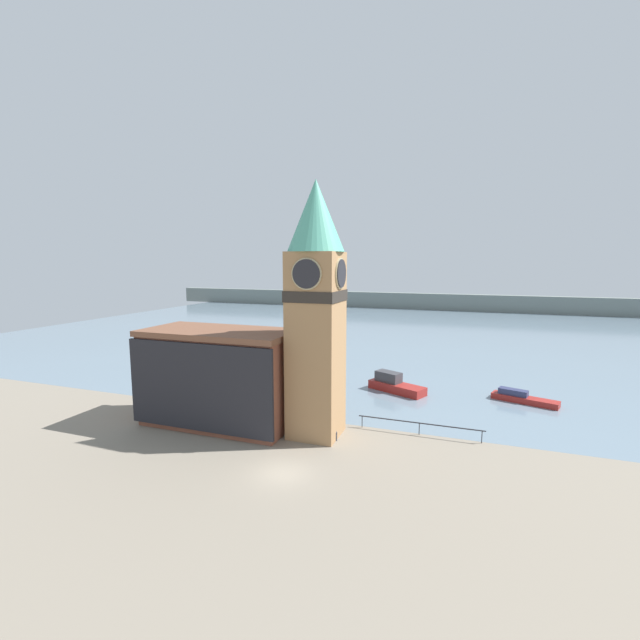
{
  "coord_description": "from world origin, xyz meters",
  "views": [
    {
      "loc": [
        12.02,
        -25.74,
        14.71
      ],
      "look_at": [
        0.84,
        5.39,
        10.21
      ],
      "focal_mm": 24.0,
      "sensor_mm": 36.0,
      "label": 1
    }
  ],
  "objects_px": {
    "clock_tower": "(316,304)",
    "boat_far": "(522,398)",
    "mooring_bollard_near": "(335,435)",
    "boat_near": "(395,385)",
    "pier_building": "(219,377)"
  },
  "relations": [
    {
      "from": "pier_building",
      "to": "boat_far",
      "type": "distance_m",
      "value": 31.31
    },
    {
      "from": "pier_building",
      "to": "boat_far",
      "type": "bearing_deg",
      "value": 30.56
    },
    {
      "from": "clock_tower",
      "to": "pier_building",
      "type": "relative_size",
      "value": 1.53
    },
    {
      "from": "boat_near",
      "to": "pier_building",
      "type": "bearing_deg",
      "value": -106.68
    },
    {
      "from": "clock_tower",
      "to": "boat_near",
      "type": "height_order",
      "value": "clock_tower"
    },
    {
      "from": "boat_far",
      "to": "boat_near",
      "type": "bearing_deg",
      "value": -158.75
    },
    {
      "from": "boat_far",
      "to": "mooring_bollard_near",
      "type": "distance_m",
      "value": 22.34
    },
    {
      "from": "clock_tower",
      "to": "boat_far",
      "type": "relative_size",
      "value": 3.19
    },
    {
      "from": "clock_tower",
      "to": "mooring_bollard_near",
      "type": "bearing_deg",
      "value": -19.57
    },
    {
      "from": "pier_building",
      "to": "boat_far",
      "type": "relative_size",
      "value": 2.09
    },
    {
      "from": "clock_tower",
      "to": "boat_far",
      "type": "distance_m",
      "value": 25.68
    },
    {
      "from": "boat_near",
      "to": "mooring_bollard_near",
      "type": "relative_size",
      "value": 8.44
    },
    {
      "from": "clock_tower",
      "to": "mooring_bollard_near",
      "type": "relative_size",
      "value": 26.01
    },
    {
      "from": "mooring_bollard_near",
      "to": "boat_near",
      "type": "bearing_deg",
      "value": 81.78
    },
    {
      "from": "boat_near",
      "to": "boat_far",
      "type": "bearing_deg",
      "value": 27.81
    }
  ]
}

